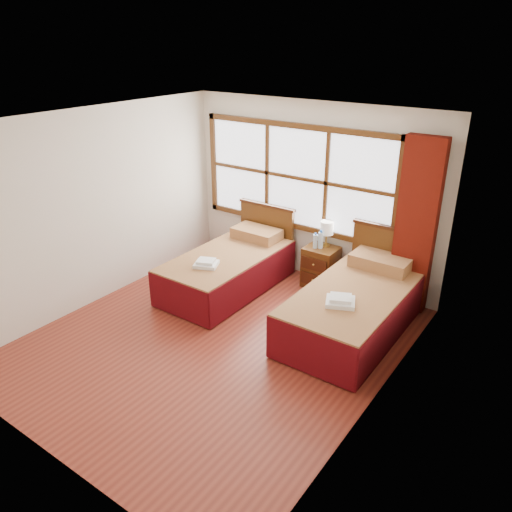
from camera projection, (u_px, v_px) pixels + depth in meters
The scene contains 15 objects.
floor at pixel (216, 340), 6.08m from camera, with size 4.50×4.50×0.00m, color maroon.
ceiling at pixel (208, 122), 5.02m from camera, with size 4.50×4.50×0.00m, color white.
wall_back at pixel (312, 193), 7.23m from camera, with size 4.00×4.00×0.00m, color silver.
wall_left at pixel (96, 208), 6.61m from camera, with size 4.50×4.50×0.00m, color silver.
wall_right at pixel (383, 290), 4.50m from camera, with size 4.50×4.50×0.00m, color silver.
window at pixel (296, 177), 7.25m from camera, with size 3.16×0.06×1.56m.
curtain at pixel (416, 227), 6.33m from camera, with size 0.50×0.16×2.30m, color #601209.
bed_left at pixel (230, 268), 7.22m from camera, with size 1.06×2.08×1.03m.
bed_right at pixel (356, 306), 6.17m from camera, with size 1.12×2.17×1.09m.
nightstand at pixel (320, 267), 7.27m from camera, with size 0.46×0.45×0.61m.
towels_left at pixel (206, 263), 6.71m from camera, with size 0.38×0.36×0.09m.
towels_right at pixel (340, 301), 5.70m from camera, with size 0.41×0.39×0.10m.
lamp at pixel (327, 229), 7.11m from camera, with size 0.19×0.19×0.37m.
bottle_near at pixel (315, 241), 7.09m from camera, with size 0.06×0.06×0.23m.
bottle_far at pixel (321, 240), 7.09m from camera, with size 0.07×0.07×0.27m.
Camera 1 is at (3.36, -3.91, 3.42)m, focal length 35.00 mm.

